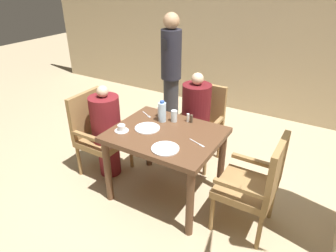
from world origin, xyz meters
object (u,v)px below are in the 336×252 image
(teacup_with_saucer, at_px, (122,129))
(glass_tall_near, at_px, (174,116))
(plate_main_left, at_px, (165,149))
(glass_tall_mid, at_px, (161,112))
(diner_in_far_chair, at_px, (196,120))
(water_bottle, at_px, (162,112))
(chair_far_side, at_px, (201,122))
(diner_in_left_chair, at_px, (107,131))
(chair_right_side, at_px, (256,183))
(plate_main_right, at_px, (147,128))
(standing_host, at_px, (171,70))
(chair_left_side, at_px, (97,131))

(teacup_with_saucer, bearing_deg, glass_tall_near, 53.06)
(plate_main_left, xyz_separation_m, glass_tall_mid, (-0.37, 0.53, 0.05))
(diner_in_far_chair, xyz_separation_m, water_bottle, (-0.15, -0.47, 0.26))
(teacup_with_saucer, relative_size, glass_tall_mid, 1.13)
(chair_far_side, distance_m, glass_tall_near, 0.63)
(diner_in_left_chair, xyz_separation_m, chair_right_side, (1.65, -0.00, -0.05))
(diner_in_far_chair, relative_size, glass_tall_mid, 9.61)
(water_bottle, height_order, glass_tall_mid, water_bottle)
(plate_main_right, bearing_deg, teacup_with_saucer, -138.16)
(teacup_with_saucer, bearing_deg, chair_right_side, 8.52)
(glass_tall_mid, bearing_deg, glass_tall_near, -7.41)
(standing_host, xyz_separation_m, plate_main_left, (0.87, -1.59, -0.14))
(chair_left_side, relative_size, chair_far_side, 1.00)
(chair_left_side, height_order, glass_tall_mid, chair_left_side)
(diner_in_left_chair, relative_size, diner_in_far_chair, 0.93)
(chair_right_side, bearing_deg, plate_main_left, -160.93)
(glass_tall_near, bearing_deg, water_bottle, -151.88)
(glass_tall_near, xyz_separation_m, glass_tall_mid, (-0.17, 0.02, 0.00))
(diner_in_far_chair, xyz_separation_m, teacup_with_saucer, (-0.38, -0.85, 0.18))
(glass_tall_near, distance_m, glass_tall_mid, 0.17)
(plate_main_left, bearing_deg, glass_tall_near, 111.60)
(chair_far_side, bearing_deg, chair_right_side, -41.78)
(glass_tall_near, bearing_deg, chair_far_side, 84.96)
(plate_main_left, height_order, plate_main_right, same)
(diner_in_left_chair, relative_size, plate_main_left, 4.39)
(glass_tall_mid, bearing_deg, chair_right_side, -13.46)
(chair_far_side, xyz_separation_m, glass_tall_near, (-0.05, -0.56, 0.30))
(chair_left_side, height_order, chair_right_side, same)
(chair_far_side, xyz_separation_m, water_bottle, (-0.15, -0.61, 0.34))
(chair_far_side, bearing_deg, diner_in_left_chair, -133.28)
(chair_far_side, relative_size, standing_host, 0.57)
(diner_in_far_chair, bearing_deg, chair_far_side, 90.00)
(chair_left_side, xyz_separation_m, water_bottle, (0.74, 0.19, 0.34))
(chair_left_side, distance_m, chair_right_side, 1.79)
(chair_far_side, distance_m, plate_main_right, 0.88)
(chair_left_side, height_order, standing_host, standing_host)
(diner_in_left_chair, xyz_separation_m, glass_tall_near, (0.71, 0.25, 0.25))
(chair_right_side, xyz_separation_m, teacup_with_saucer, (-1.27, -0.19, 0.26))
(plate_main_left, relative_size, water_bottle, 1.09)
(teacup_with_saucer, bearing_deg, diner_in_left_chair, 153.19)
(plate_main_right, height_order, glass_tall_near, glass_tall_near)
(chair_far_side, xyz_separation_m, glass_tall_mid, (-0.22, -0.53, 0.30))
(plate_main_left, bearing_deg, glass_tall_mid, 125.33)
(standing_host, xyz_separation_m, plate_main_right, (0.52, -1.36, -0.14))
(chair_far_side, bearing_deg, diner_in_far_chair, -90.00)
(chair_right_side, distance_m, water_bottle, 1.12)
(plate_main_right, xyz_separation_m, water_bottle, (0.04, 0.21, 0.10))
(diner_in_far_chair, xyz_separation_m, glass_tall_mid, (-0.22, -0.39, 0.21))
(plate_main_left, bearing_deg, water_bottle, 124.29)
(chair_left_side, xyz_separation_m, plate_main_right, (0.70, -0.03, 0.24))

